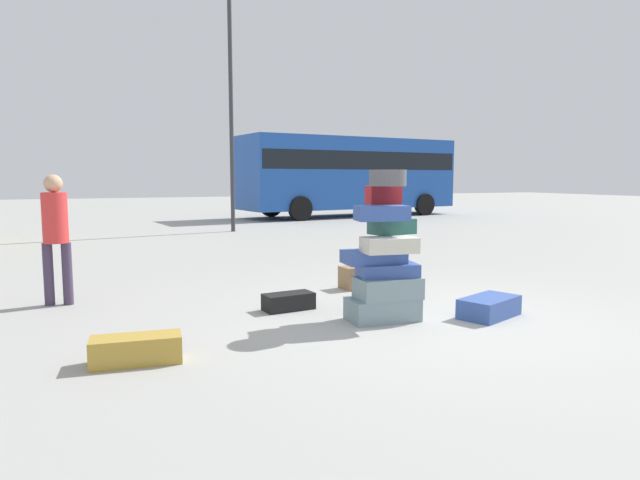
{
  "coord_description": "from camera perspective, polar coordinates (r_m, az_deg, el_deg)",
  "views": [
    {
      "loc": [
        -3.44,
        -5.18,
        1.59
      ],
      "look_at": [
        -0.38,
        1.89,
        0.72
      ],
      "focal_mm": 31.18,
      "sensor_mm": 36.0,
      "label": 1
    }
  ],
  "objects": [
    {
      "name": "suitcase_brown_left_side",
      "position": [
        8.05,
        4.06,
        -3.81
      ],
      "size": [
        0.57,
        0.36,
        0.32
      ],
      "primitive_type": "cube",
      "rotation": [
        0.0,
        0.0,
        0.09
      ],
      "color": "olive",
      "rests_on": "ground"
    },
    {
      "name": "ground_plane",
      "position": [
        6.42,
        9.99,
        -8.02
      ],
      "size": [
        80.0,
        80.0,
        0.0
      ],
      "primitive_type": "plane",
      "color": "#9E9E99"
    },
    {
      "name": "lamp_post",
      "position": [
        16.81,
        -9.18,
        16.82
      ],
      "size": [
        0.36,
        0.36,
        7.28
      ],
      "color": "#333338",
      "rests_on": "ground"
    },
    {
      "name": "suitcase_tower",
      "position": [
        6.21,
        6.65,
        -2.13
      ],
      "size": [
        0.87,
        0.73,
        1.67
      ],
      "color": "gray",
      "rests_on": "ground"
    },
    {
      "name": "person_bearded_onlooker",
      "position": [
        7.6,
        -25.51,
        1.11
      ],
      "size": [
        0.33,
        0.3,
        1.63
      ],
      "rotation": [
        0.0,
        0.0,
        -0.22
      ],
      "color": "#3F334C",
      "rests_on": "ground"
    },
    {
      "name": "parked_bus",
      "position": [
        22.89,
        3.03,
        7.06
      ],
      "size": [
        9.34,
        3.59,
        3.15
      ],
      "rotation": [
        0.0,
        0.0,
        0.12
      ],
      "color": "#1E4CA5",
      "rests_on": "ground"
    },
    {
      "name": "suitcase_black_foreground_near",
      "position": [
        6.75,
        -3.25,
        -6.32
      ],
      "size": [
        0.63,
        0.35,
        0.2
      ],
      "primitive_type": "cube",
      "rotation": [
        0.0,
        0.0,
        0.1
      ],
      "color": "black",
      "rests_on": "ground"
    },
    {
      "name": "suitcase_navy_white_trunk",
      "position": [
        6.69,
        16.97,
        -6.6
      ],
      "size": [
        0.85,
        0.66,
        0.23
      ],
      "primitive_type": "cube",
      "rotation": [
        0.0,
        0.0,
        0.37
      ],
      "color": "#334F99",
      "rests_on": "ground"
    },
    {
      "name": "suitcase_tan_right_side",
      "position": [
        5.12,
        -18.33,
        -10.63
      ],
      "size": [
        0.78,
        0.39,
        0.24
      ],
      "primitive_type": "cube",
      "rotation": [
        0.0,
        0.0,
        -0.12
      ],
      "color": "#B28C33",
      "rests_on": "ground"
    },
    {
      "name": "suitcase_black_upright_blue",
      "position": [
        7.53,
        7.34,
        -5.03
      ],
      "size": [
        0.62,
        0.52,
        0.2
      ],
      "primitive_type": "cube",
      "rotation": [
        0.0,
        0.0,
        -0.33
      ],
      "color": "black",
      "rests_on": "ground"
    }
  ]
}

